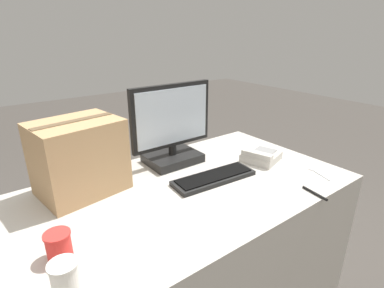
% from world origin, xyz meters
% --- Properties ---
extents(office_desk, '(1.80, 0.90, 0.75)m').
position_xyz_m(office_desk, '(0.00, 0.00, 0.38)').
color(office_desk, beige).
rests_on(office_desk, ground_plane).
extents(monitor, '(0.48, 0.23, 0.44)m').
position_xyz_m(monitor, '(0.21, 0.28, 0.93)').
color(monitor, black).
rests_on(monitor, office_desk).
extents(keyboard, '(0.44, 0.17, 0.03)m').
position_xyz_m(keyboard, '(0.26, -0.02, 0.77)').
color(keyboard, black).
rests_on(keyboard, office_desk).
extents(desk_phone, '(0.24, 0.23, 0.07)m').
position_xyz_m(desk_phone, '(0.62, -0.01, 0.78)').
color(desk_phone, beige).
rests_on(desk_phone, office_desk).
extents(paper_cup_left, '(0.08, 0.08, 0.10)m').
position_xyz_m(paper_cup_left, '(-0.53, -0.29, 0.81)').
color(paper_cup_left, white).
rests_on(paper_cup_left, office_desk).
extents(paper_cup_right, '(0.09, 0.09, 0.10)m').
position_xyz_m(paper_cup_right, '(-0.51, -0.13, 0.80)').
color(paper_cup_right, red).
rests_on(paper_cup_right, office_desk).
extents(spoon, '(0.07, 0.15, 0.00)m').
position_xyz_m(spoon, '(0.74, -0.28, 0.76)').
color(spoon, silver).
rests_on(spoon, office_desk).
extents(cardboard_box, '(0.40, 0.33, 0.34)m').
position_xyz_m(cardboard_box, '(-0.30, 0.27, 0.92)').
color(cardboard_box, tan).
rests_on(cardboard_box, office_desk).
extents(pen_marker, '(0.03, 0.14, 0.01)m').
position_xyz_m(pen_marker, '(0.53, -0.40, 0.76)').
color(pen_marker, black).
rests_on(pen_marker, office_desk).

